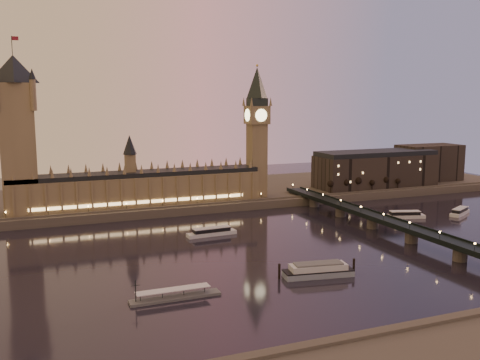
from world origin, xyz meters
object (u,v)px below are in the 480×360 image
at_px(cruise_boat_a, 212,232).
at_px(moored_barge, 318,270).
at_px(pontoon_pier, 175,296).
at_px(cruise_boat_b, 405,215).

xyz_separation_m(cruise_boat_a, moored_barge, (22.23, -91.53, 0.80)).
bearing_deg(cruise_boat_a, pontoon_pier, -120.87).
relative_size(cruise_boat_a, moored_barge, 0.83).
relative_size(moored_barge, pontoon_pier, 0.98).
distance_m(cruise_boat_a, cruise_boat_b, 142.90).
bearing_deg(pontoon_pier, moored_barge, 2.01).
height_order(cruise_boat_a, cruise_boat_b, cruise_boat_b).
bearing_deg(pontoon_pier, cruise_boat_a, 62.58).
xyz_separation_m(cruise_boat_a, cruise_boat_b, (142.81, -5.31, 0.07)).
relative_size(cruise_boat_b, pontoon_pier, 0.74).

